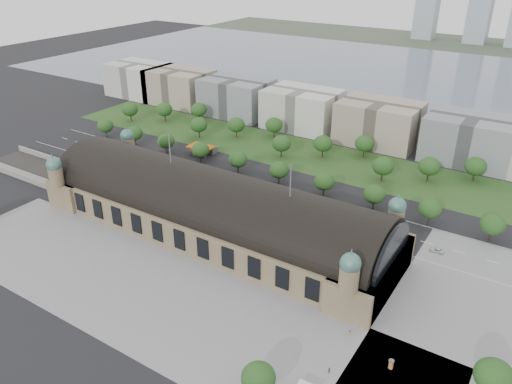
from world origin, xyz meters
The scene contains 62 objects.
ground centered at (0.00, 0.00, 0.00)m, with size 900.00×900.00×0.00m, color black.
station centered at (0.00, 0.00, 10.28)m, with size 150.00×48.40×44.30m.
track_cutting centered at (-110.00, -2.21, 0.70)m, with size 70.00×24.00×3.10m.
plaza_south centered at (10.00, -44.00, 0.00)m, with size 190.00×48.00×0.12m, color gray.
plaza_east centered at (103.00, 0.00, 0.00)m, with size 56.00×100.00×0.12m, color gray.
road_slab centered at (-20.00, 38.00, 0.00)m, with size 260.00×26.00×0.10m, color black.
grass_belt centered at (-15.00, 93.00, 0.00)m, with size 300.00×45.00×0.10m, color #284C1E.
petrol_station centered at (-53.91, 65.28, 2.95)m, with size 14.00×13.00×5.05m.
lake centered at (0.00, 298.00, 0.00)m, with size 700.00×320.00×0.08m, color slate.
far_shore centered at (0.00, 498.00, 0.00)m, with size 700.00×120.00×0.14m, color #44513D.
far_tower_left centered at (-60.00, 508.00, 40.00)m, with size 24.00×24.00×80.00m, color #9EA8B2.
far_tower_mid centered at (0.00, 508.00, 42.50)m, with size 24.00×24.00×85.00m, color #9EA8B2.
office_0 centered at (-170.00, 133.00, 12.00)m, with size 45.00×32.00×24.00m, color silver.
office_1 centered at (-130.00, 133.00, 12.00)m, with size 45.00×32.00×24.00m, color tan.
office_2 centered at (-80.00, 133.00, 12.00)m, with size 45.00×32.00×24.00m, color gray.
office_3 centered at (-30.00, 133.00, 12.00)m, with size 45.00×32.00×24.00m, color silver.
office_4 centered at (20.00, 133.00, 12.00)m, with size 45.00×32.00×24.00m, color tan.
office_5 centered at (70.00, 133.00, 12.00)m, with size 45.00×32.00×24.00m, color gray.
tree_row_0 centered at (-120.00, 53.00, 7.43)m, with size 9.60×9.60×11.52m.
tree_row_1 centered at (-96.00, 53.00, 7.43)m, with size 9.60×9.60×11.52m.
tree_row_2 centered at (-72.00, 53.00, 7.43)m, with size 9.60×9.60×11.52m.
tree_row_3 centered at (-48.00, 53.00, 7.43)m, with size 9.60×9.60×11.52m.
tree_row_4 centered at (-24.00, 53.00, 7.43)m, with size 9.60×9.60×11.52m.
tree_row_5 centered at (0.00, 53.00, 7.43)m, with size 9.60×9.60×11.52m.
tree_row_6 centered at (24.00, 53.00, 7.43)m, with size 9.60×9.60×11.52m.
tree_row_7 centered at (48.00, 53.00, 7.43)m, with size 9.60×9.60×11.52m.
tree_row_8 centered at (72.00, 53.00, 7.43)m, with size 9.60×9.60×11.52m.
tree_row_9 centered at (96.00, 53.00, 7.43)m, with size 9.60×9.60×11.52m.
tree_belt_0 centered at (-130.00, 83.00, 8.05)m, with size 10.40×10.40×12.48m.
tree_belt_1 centered at (-111.00, 95.00, 8.05)m, with size 10.40×10.40×12.48m.
tree_belt_2 centered at (-92.00, 107.00, 8.05)m, with size 10.40×10.40×12.48m.
tree_belt_3 centered at (-73.00, 83.00, 8.05)m, with size 10.40×10.40×12.48m.
tree_belt_4 centered at (-54.00, 95.00, 8.05)m, with size 10.40×10.40×12.48m.
tree_belt_5 centered at (-35.00, 107.00, 8.05)m, with size 10.40×10.40×12.48m.
tree_belt_6 centered at (-16.00, 83.00, 8.05)m, with size 10.40×10.40×12.48m.
tree_belt_7 centered at (3.00, 95.00, 8.05)m, with size 10.40×10.40×12.48m.
tree_belt_8 centered at (22.00, 107.00, 8.05)m, with size 10.40×10.40×12.48m.
tree_belt_9 centered at (41.00, 83.00, 8.05)m, with size 10.40×10.40×12.48m.
tree_belt_10 centered at (60.00, 95.00, 8.05)m, with size 10.40×10.40×12.48m.
tree_belt_11 centered at (79.00, 107.00, 8.05)m, with size 10.40×10.40×12.48m.
tree_plaza_ne centered at (110.00, -28.00, 7.43)m, with size 10.00×10.00×11.69m.
tree_plaza_s centered at (60.00, -60.00, 6.80)m, with size 9.00×9.00×10.64m.
traffic_car_0 centered at (-107.22, 32.10, 0.79)m, with size 1.87×4.66×1.59m, color silver.
traffic_car_1 centered at (-77.60, 44.09, 0.82)m, with size 1.73×4.97×1.64m, color #92939A.
traffic_car_2 centered at (-72.02, 33.99, 0.82)m, with size 2.72×5.89×1.64m, color black.
traffic_car_3 centered at (-42.35, 45.30, 0.73)m, with size 2.06×5.06×1.47m, color maroon.
traffic_car_4 centered at (0.36, 36.03, 0.78)m, with size 1.84×4.58×1.56m, color #1B214B.
traffic_car_5 centered at (55.51, 39.07, 0.65)m, with size 1.38×3.96×1.30m, color #515258.
traffic_car_6 centered at (80.65, 33.63, 0.77)m, with size 2.56×5.56×1.54m, color white.
parked_car_0 centered at (-52.08, 21.00, 0.64)m, with size 1.36×3.90×1.29m, color black.
parked_car_1 centered at (-57.01, 25.00, 0.77)m, with size 2.55×5.53×1.54m, color maroon.
parked_car_2 centered at (-58.61, 25.00, 0.69)m, with size 1.94×4.76×1.38m, color #1A1E4B.
parked_car_3 centered at (-39.87, 21.00, 0.64)m, with size 1.51×3.75×1.28m, color #4F5356.
parked_car_4 centered at (-35.15, 25.00, 0.69)m, with size 1.47×4.22×1.39m, color silver.
parked_car_5 centered at (-18.00, 24.86, 0.76)m, with size 2.52×5.47×1.52m, color #95999D.
parked_car_6 centered at (-45.38, 25.00, 0.80)m, with size 2.24×5.51×1.60m, color black.
bus_west centered at (-11.58, 29.22, 1.75)m, with size 2.93×12.53×3.49m, color red.
bus_mid centered at (15.97, 32.00, 1.66)m, with size 2.80×11.95×3.33m, color beige.
bus_east centered at (12.35, 28.30, 1.89)m, with size 3.17×13.54×3.77m, color silver.
advertising_column centered at (85.50, -32.18, 1.50)m, with size 1.52×1.52×2.89m.
pedestrian_0 centered at (70.79, -26.24, 0.94)m, with size 0.91×0.52×1.87m, color gray.
pedestrian_1 centered at (71.93, -42.92, 0.96)m, with size 0.70×0.46×1.92m, color gray.
Camera 1 is at (108.87, -137.40, 105.00)m, focal length 35.00 mm.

